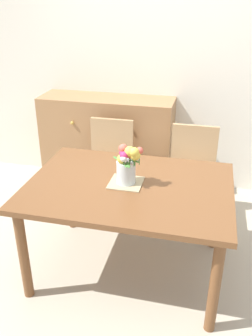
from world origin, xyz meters
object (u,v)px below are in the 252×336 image
chair_left (109,160)px  chair_right (192,168)px  dining_table (129,195)px  flower_vase (128,164)px  dresser (107,143)px

chair_left → chair_right: size_ratio=1.00×
dining_table → flower_vase: bearing=-172.5°
dining_table → chair_right: size_ratio=1.60×
chair_right → flower_vase: bearing=64.8°
chair_left → dining_table: bearing=114.6°
dining_table → chair_left: bearing=114.6°
dining_table → chair_right: bearing=65.4°
dining_table → chair_right: 0.96m
chair_left → flower_vase: (0.38, -0.86, 0.40)m
dining_table → chair_left: size_ratio=1.60×
chair_right → dresser: size_ratio=0.64×
chair_right → dresser: (-0.94, 0.47, -0.02)m
dresser → flower_vase: flower_vase is taller
dining_table → chair_left: (-0.40, 0.86, -0.15)m
chair_right → dresser: dresser is taller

